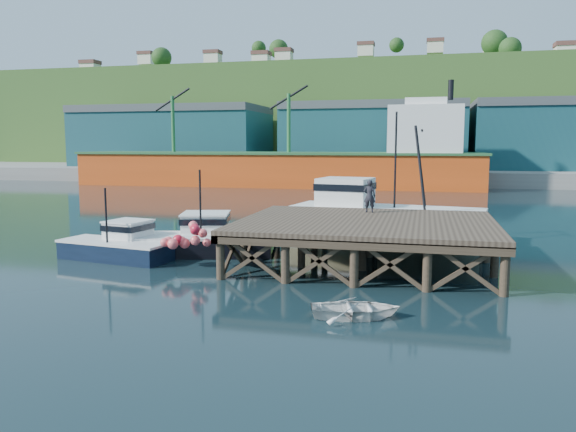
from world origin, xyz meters
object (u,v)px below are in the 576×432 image
(dinghy, at_px, (356,309))
(trawler, at_px, (381,214))
(boat_black, at_px, (204,238))
(dockworker, at_px, (370,196))
(boat_navy, at_px, (119,244))

(dinghy, bearing_deg, trawler, -12.41)
(trawler, distance_m, dinghy, 15.92)
(boat_black, height_order, dinghy, boat_black)
(dockworker, bearing_deg, trawler, -93.23)
(boat_black, relative_size, dinghy, 2.59)
(dinghy, xyz_separation_m, dockworker, (-0.72, 11.75, 2.68))
(boat_navy, bearing_deg, boat_black, 41.00)
(trawler, xyz_separation_m, dinghy, (0.39, -15.87, -1.26))
(boat_black, xyz_separation_m, trawler, (8.72, 6.76, 0.75))
(dockworker, bearing_deg, dinghy, 94.95)
(boat_black, distance_m, trawler, 11.06)
(boat_black, xyz_separation_m, dinghy, (9.11, -9.10, -0.51))
(boat_navy, relative_size, dockworker, 3.51)
(trawler, bearing_deg, boat_black, -132.54)
(boat_black, distance_m, dockworker, 9.06)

